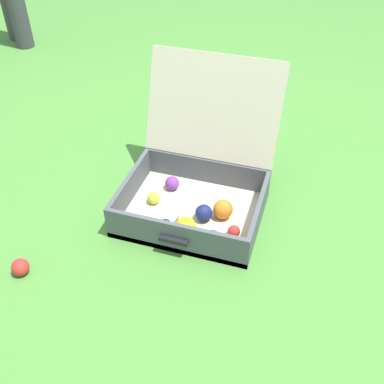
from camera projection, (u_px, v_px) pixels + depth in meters
ground_plane at (203, 214)px, 1.89m from camera, size 16.00×16.00×0.00m
open_suitcase at (198, 183)px, 1.85m from camera, size 0.56×0.62×0.55m
stray_ball_on_grass at (20, 267)px, 1.63m from camera, size 0.06×0.06×0.06m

